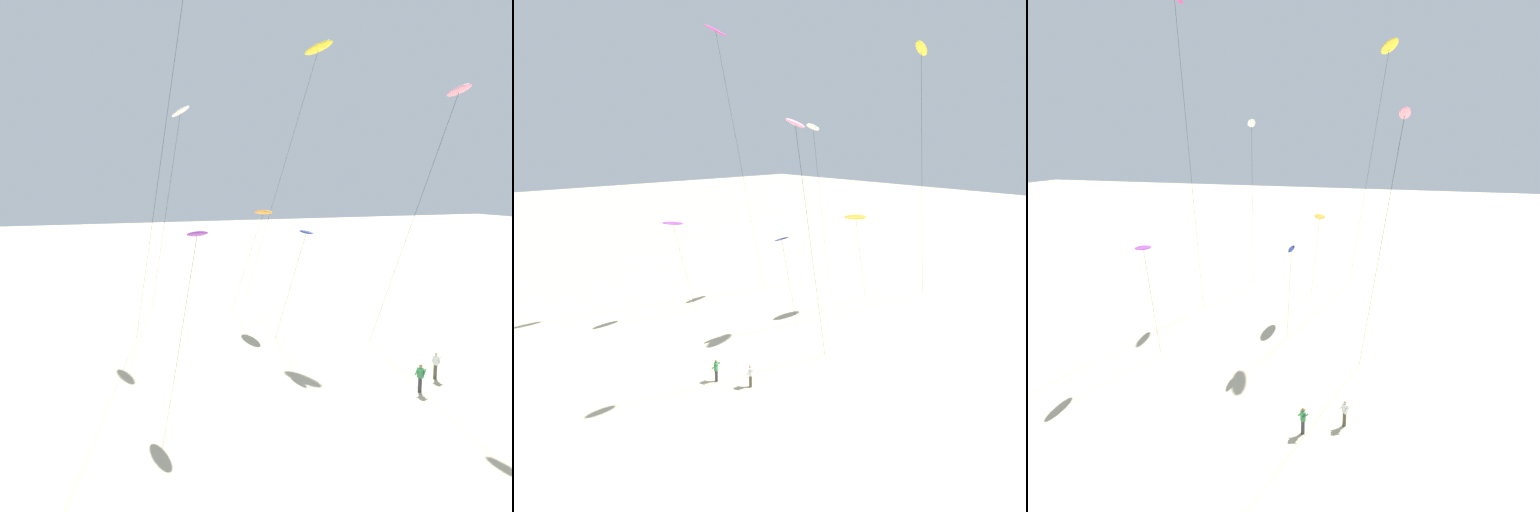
% 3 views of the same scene
% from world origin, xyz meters
% --- Properties ---
extents(ground_plane, '(260.00, 260.00, 0.00)m').
position_xyz_m(ground_plane, '(0.00, 0.00, 0.00)').
color(ground_plane, beige).
extents(kite_purple, '(1.59, 3.86, 9.59)m').
position_xyz_m(kite_purple, '(-7.43, 5.92, 9.15)').
color(kite_purple, purple).
rests_on(kite_purple, ground).
extents(kite_pink, '(2.62, 6.58, 17.99)m').
position_xyz_m(kite_pink, '(8.94, 5.36, 17.22)').
color(kite_pink, pink).
rests_on(kite_pink, ground).
extents(kite_white, '(2.87, 6.76, 18.18)m').
position_xyz_m(kite_white, '(-5.08, 21.21, 17.52)').
color(kite_white, white).
rests_on(kite_white, ground).
extents(kite_magenta, '(3.42, 9.16, 26.08)m').
position_xyz_m(kite_magenta, '(-6.56, 10.64, 24.90)').
color(kite_magenta, '#D8339E').
rests_on(kite_magenta, ground).
extents(kite_navy, '(1.46, 3.90, 8.67)m').
position_xyz_m(kite_navy, '(1.50, 11.04, 8.31)').
color(kite_navy, navy).
rests_on(kite_navy, ground).
extents(kite_orange, '(2.21, 5.86, 9.78)m').
position_xyz_m(kite_orange, '(1.78, 20.18, 9.35)').
color(kite_orange, orange).
rests_on(kite_orange, ground).
extents(kite_yellow, '(4.66, 10.87, 24.20)m').
position_xyz_m(kite_yellow, '(7.10, 20.81, 23.40)').
color(kite_yellow, yellow).
rests_on(kite_yellow, ground).
extents(kite_flyer_nearest, '(0.71, 0.72, 1.67)m').
position_xyz_m(kite_flyer_nearest, '(4.60, 2.07, 0.89)').
color(kite_flyer_nearest, '#33333D').
rests_on(kite_flyer_nearest, ground).
extents(kite_flyer_middle, '(0.73, 0.73, 1.67)m').
position_xyz_m(kite_flyer_middle, '(6.78, 3.42, 0.89)').
color(kite_flyer_middle, '#4C4738').
rests_on(kite_flyer_middle, ground).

